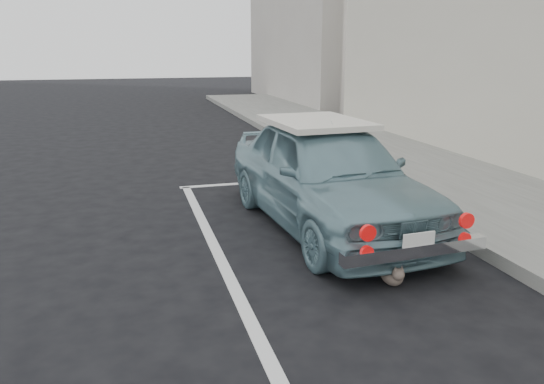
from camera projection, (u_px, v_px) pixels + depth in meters
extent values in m
cube|color=#B0A8A0|center=(319.00, 3.00, 21.97)|extent=(3.50, 10.00, 8.00)
cube|color=silver|center=(269.00, 182.00, 8.95)|extent=(3.00, 0.12, 0.01)
cube|color=silver|center=(227.00, 272.00, 5.34)|extent=(0.12, 7.00, 0.01)
imported|color=#7097A1|center=(328.00, 174.00, 6.57)|extent=(1.84, 4.04, 1.34)
cube|color=silver|center=(316.00, 122.00, 6.77)|extent=(1.21, 1.57, 0.07)
cube|color=silver|center=(415.00, 250.00, 4.89)|extent=(1.51, 0.22, 0.12)
cube|color=white|center=(419.00, 242.00, 4.83)|extent=(0.33, 0.04, 0.17)
cylinder|color=red|center=(368.00, 233.00, 4.64)|extent=(0.15, 0.05, 0.15)
cylinder|color=red|center=(467.00, 221.00, 4.97)|extent=(0.15, 0.05, 0.15)
cylinder|color=red|center=(367.00, 252.00, 4.68)|extent=(0.12, 0.05, 0.12)
cylinder|color=red|center=(465.00, 239.00, 5.02)|extent=(0.12, 0.05, 0.12)
ellipsoid|color=#726156|center=(392.00, 274.00, 5.05)|extent=(0.22, 0.32, 0.19)
sphere|color=#726156|center=(398.00, 274.00, 4.91)|extent=(0.12, 0.12, 0.12)
cone|color=#726156|center=(395.00, 268.00, 4.88)|extent=(0.04, 0.04, 0.05)
cone|color=#726156|center=(402.00, 267.00, 4.90)|extent=(0.04, 0.04, 0.05)
cylinder|color=#726156|center=(389.00, 273.00, 5.23)|extent=(0.09, 0.20, 0.03)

